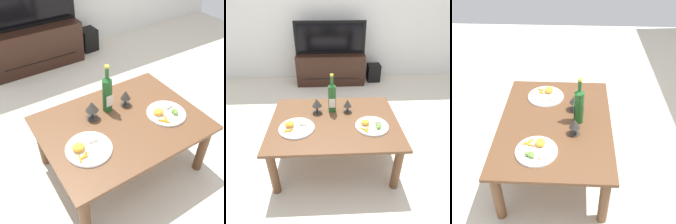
{
  "view_description": "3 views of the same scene",
  "coord_description": "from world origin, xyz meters",
  "views": [
    {
      "loc": [
        -0.8,
        -1.13,
        1.72
      ],
      "look_at": [
        -0.04,
        0.06,
        0.53
      ],
      "focal_mm": 42.44,
      "sensor_mm": 36.0,
      "label": 1
    },
    {
      "loc": [
        -0.04,
        -1.54,
        1.53
      ],
      "look_at": [
        0.04,
        0.04,
        0.53
      ],
      "focal_mm": 33.82,
      "sensor_mm": 36.0,
      "label": 2
    },
    {
      "loc": [
        1.62,
        0.14,
        1.82
      ],
      "look_at": [
        -0.0,
        0.07,
        0.56
      ],
      "focal_mm": 45.16,
      "sensor_mm": 36.0,
      "label": 3
    }
  ],
  "objects": [
    {
      "name": "wine_bottle",
      "position": [
        -0.01,
        0.17,
        0.62
      ],
      "size": [
        0.07,
        0.07,
        0.37
      ],
      "color": "#1E5923",
      "rests_on": "dining_table"
    },
    {
      "name": "ground_plane",
      "position": [
        0.0,
        0.0,
        0.0
      ],
      "size": [
        6.4,
        6.4,
        0.0
      ],
      "primitive_type": "plane",
      "color": "beige"
    },
    {
      "name": "floor_speaker",
      "position": [
        0.75,
        1.92,
        0.15
      ],
      "size": [
        0.22,
        0.22,
        0.29
      ],
      "primitive_type": "cube",
      "rotation": [
        0.0,
        0.0,
        0.03
      ],
      "color": "black",
      "rests_on": "ground_plane"
    },
    {
      "name": "tv_screen",
      "position": [
        -0.0,
        1.88,
        0.76
      ],
      "size": [
        1.12,
        0.05,
        0.5
      ],
      "color": "black",
      "rests_on": "tv_stand"
    },
    {
      "name": "tv_stand",
      "position": [
        -0.0,
        1.88,
        0.25
      ],
      "size": [
        1.12,
        0.42,
        0.5
      ],
      "color": "black",
      "rests_on": "ground_plane"
    },
    {
      "name": "goblet_right",
      "position": [
        0.13,
        0.15,
        0.55
      ],
      "size": [
        0.08,
        0.08,
        0.13
      ],
      "color": "#38332D",
      "rests_on": "dining_table"
    },
    {
      "name": "dinner_plate_left",
      "position": [
        -0.33,
        -0.1,
        0.48
      ],
      "size": [
        0.3,
        0.3,
        0.06
      ],
      "color": "white",
      "rests_on": "dining_table"
    },
    {
      "name": "goblet_left",
      "position": [
        -0.15,
        0.15,
        0.57
      ],
      "size": [
        0.09,
        0.09,
        0.15
      ],
      "color": "#38332D",
      "rests_on": "dining_table"
    },
    {
      "name": "dining_table",
      "position": [
        0.0,
        0.0,
        0.39
      ],
      "size": [
        1.13,
        0.84,
        0.47
      ],
      "color": "brown",
      "rests_on": "ground_plane"
    },
    {
      "name": "dinner_plate_right",
      "position": [
        0.32,
        -0.1,
        0.48
      ],
      "size": [
        0.28,
        0.28,
        0.05
      ],
      "color": "white",
      "rests_on": "dining_table"
    }
  ]
}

